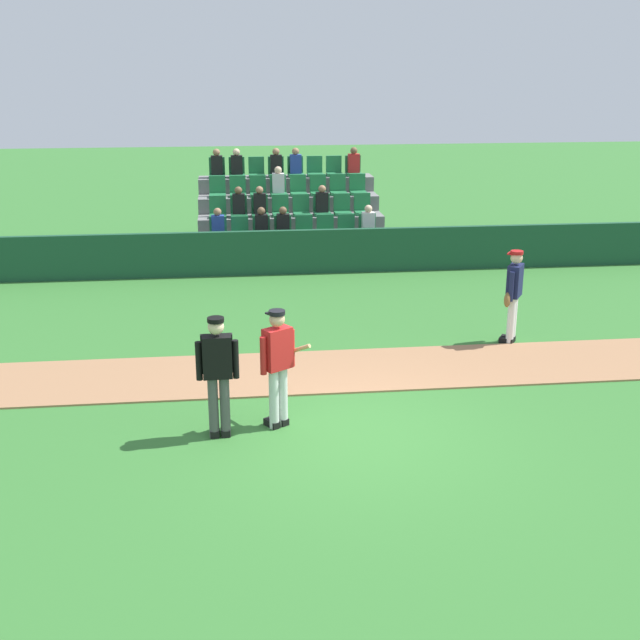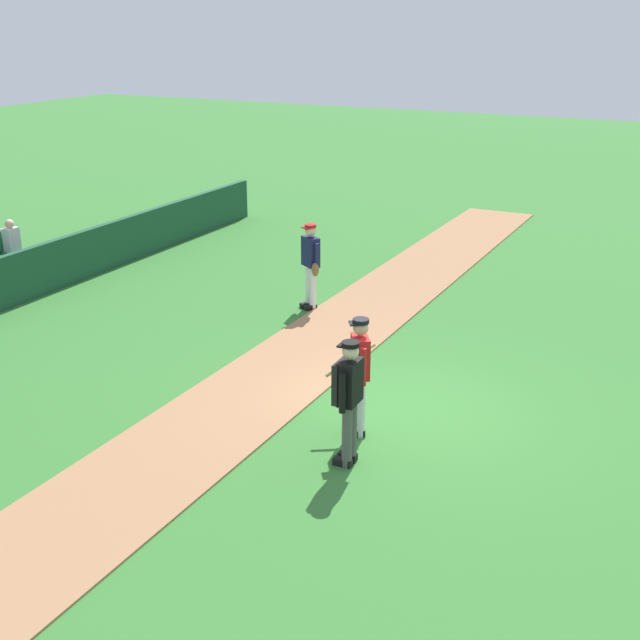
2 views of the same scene
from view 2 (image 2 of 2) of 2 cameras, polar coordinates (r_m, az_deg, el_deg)
ground_plane at (r=12.92m, az=6.11°, el=-6.13°), size 80.00×80.00×0.00m
infield_dirt_path at (r=13.86m, az=-3.31°, el=-4.09°), size 28.00×1.96×0.03m
batter_red_jersey at (r=11.78m, az=2.70°, el=-3.54°), size 0.73×0.70×1.76m
umpire_home_plate at (r=10.98m, az=1.95°, el=-5.17°), size 0.59×0.31×1.76m
runner_navy_jersey at (r=16.92m, az=-0.63°, el=3.89°), size 0.49×0.57×1.76m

